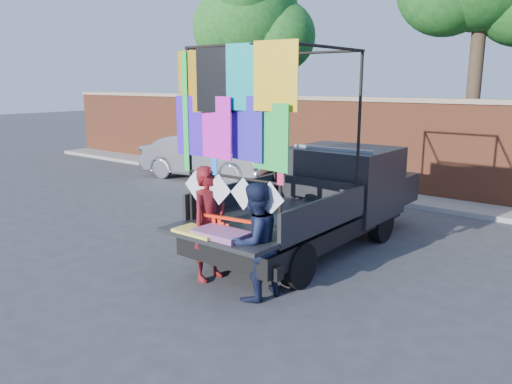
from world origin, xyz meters
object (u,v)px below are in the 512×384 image
Objects in this scene: pickup_truck at (328,196)px; woman at (209,224)px; man at (254,242)px; sedan at (207,156)px.

pickup_truck is 3.15× the size of woman.
woman is 1.06× the size of man.
pickup_truck is 7.08m from sedan.
pickup_truck reaches higher than man.
sedan is at bearing 152.89° from pickup_truck.
man is at bearing -96.96° from woman.
woman is (5.86, -5.99, 0.18)m from sedan.
woman reaches higher than man.
pickup_truck is at bearing -129.62° from sedan.
pickup_truck is 1.30× the size of sedan.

